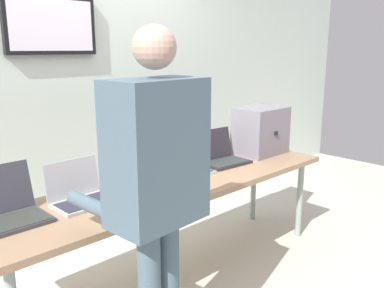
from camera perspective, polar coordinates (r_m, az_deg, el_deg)
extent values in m
cube|color=beige|center=(3.14, -2.29, -18.16)|extent=(8.00, 8.00, 0.04)
cube|color=silver|center=(3.62, -14.59, 8.77)|extent=(8.00, 0.06, 2.72)
cube|color=black|center=(3.43, -19.01, 15.35)|extent=(0.73, 0.05, 0.44)
cube|color=white|center=(3.41, -18.90, 15.37)|extent=(0.67, 0.02, 0.38)
cube|color=#957557|center=(2.83, -2.42, -5.59)|extent=(2.63, 0.70, 0.04)
cylinder|color=gray|center=(3.69, 14.73, -7.42)|extent=(0.05, 0.05, 0.68)
cylinder|color=gray|center=(3.96, 8.55, -5.72)|extent=(0.05, 0.05, 0.68)
cube|color=slate|center=(3.57, 9.51, 1.84)|extent=(0.44, 0.31, 0.40)
cube|color=black|center=(3.48, 11.60, 1.45)|extent=(0.04, 0.01, 0.03)
cube|color=#38373E|center=(2.37, -23.28, -9.81)|extent=(0.33, 0.27, 0.02)
cube|color=#2F322D|center=(2.35, -23.18, -9.65)|extent=(0.30, 0.22, 0.00)
cube|color=#38373E|center=(2.47, -24.99, -5.63)|extent=(0.32, 0.08, 0.26)
cube|color=silver|center=(2.47, -25.01, -5.63)|extent=(0.30, 0.07, 0.23)
cube|color=#AFAFB4|center=(2.50, -14.68, -7.95)|extent=(0.35, 0.24, 0.02)
cube|color=#292938|center=(2.48, -14.56, -7.77)|extent=(0.32, 0.19, 0.00)
cube|color=#AFAFB4|center=(2.56, -16.34, -4.59)|extent=(0.34, 0.05, 0.23)
cube|color=white|center=(2.57, -16.38, -4.58)|extent=(0.32, 0.04, 0.20)
cube|color=black|center=(2.71, -6.55, -5.86)|extent=(0.37, 0.26, 0.02)
cube|color=#262D2D|center=(2.70, -6.38, -5.68)|extent=(0.34, 0.21, 0.00)
cube|color=black|center=(2.80, -8.78, -2.66)|extent=(0.36, 0.11, 0.23)
cube|color=#21272B|center=(2.80, -8.82, -2.67)|extent=(0.33, 0.09, 0.20)
cube|color=#A9B3BC|center=(2.97, -0.67, -4.05)|extent=(0.37, 0.27, 0.02)
cube|color=#332C34|center=(2.96, -0.52, -3.88)|extent=(0.33, 0.22, 0.00)
cube|color=#A9B3BC|center=(3.05, -2.46, -1.10)|extent=(0.35, 0.09, 0.24)
cube|color=#2F517A|center=(3.06, -2.50, -1.10)|extent=(0.32, 0.07, 0.21)
cube|color=#272328|center=(3.24, 4.66, -2.61)|extent=(0.39, 0.27, 0.02)
cube|color=#2A3130|center=(3.23, 4.82, -2.45)|extent=(0.36, 0.22, 0.00)
cube|color=#272328|center=(3.32, 2.93, 0.02)|extent=(0.38, 0.09, 0.24)
cube|color=silver|center=(3.32, 2.89, 0.02)|extent=(0.35, 0.07, 0.21)
cube|color=#4A5F6D|center=(1.83, -4.95, -1.22)|extent=(0.46, 0.29, 0.66)
sphere|color=tan|center=(1.78, -5.25, 13.26)|extent=(0.19, 0.19, 0.19)
cylinder|color=#4A5F6D|center=(2.04, -13.84, -8.26)|extent=(0.09, 0.32, 0.07)
cylinder|color=#4A5F6D|center=(2.23, -6.76, -6.13)|extent=(0.09, 0.32, 0.07)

